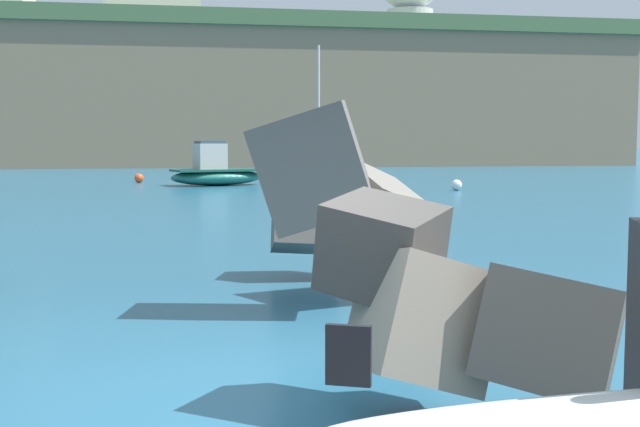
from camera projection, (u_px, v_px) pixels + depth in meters
name	position (u px, v px, depth m)	size (l,w,h in m)	color
ground_plane	(302.00, 410.00, 5.96)	(400.00, 400.00, 0.00)	#235B7A
breakwater_jetty	(552.00, 237.00, 8.00)	(29.76, 8.57, 2.45)	#3D3A38
boat_near_left	(318.00, 167.00, 43.45)	(2.33, 5.77, 6.98)	#EAC64C
boat_near_centre	(216.00, 172.00, 36.37)	(4.58, 2.98, 1.99)	#1E6656
mooring_buoy_inner	(139.00, 178.00, 38.82)	(0.44, 0.44, 0.44)	#E54C1E
mooring_buoy_middle	(457.00, 185.00, 32.64)	(0.44, 0.44, 0.44)	silver
mooring_buoy_outer	(357.00, 212.00, 20.20)	(0.44, 0.44, 0.44)	yellow
headland_bluff	(89.00, 98.00, 74.17)	(91.16, 33.81, 11.71)	#847056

